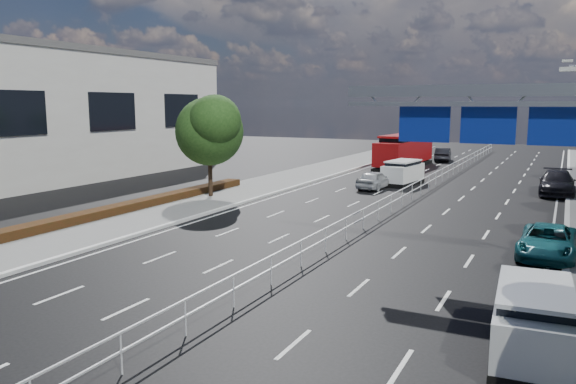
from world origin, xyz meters
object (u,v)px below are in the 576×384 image
at_px(near_car_silver, 374,180).
at_px(silver_minivan, 534,322).
at_px(white_minivan, 403,173).
at_px(parked_car_dark, 557,183).
at_px(parked_car_teal, 548,242).
at_px(red_bus, 404,150).
at_px(overhead_gantry, 509,117).
at_px(near_car_dark, 443,155).

distance_m(near_car_silver, silver_minivan, 27.29).
distance_m(white_minivan, parked_car_dark, 10.63).
height_order(parked_car_teal, parked_car_dark, parked_car_dark).
bearing_deg(near_car_silver, red_bus, -79.96).
relative_size(overhead_gantry, near_car_dark, 2.38).
relative_size(white_minivan, red_bus, 0.42).
height_order(white_minivan, parked_car_teal, white_minivan).
relative_size(overhead_gantry, silver_minivan, 2.36).
distance_m(near_car_dark, silver_minivan, 48.35).
bearing_deg(parked_car_teal, parked_car_dark, 91.58).
distance_m(white_minivan, parked_car_teal, 20.56).
height_order(overhead_gantry, silver_minivan, overhead_gantry).
bearing_deg(near_car_silver, white_minivan, -109.55).
xyz_separation_m(red_bus, near_car_silver, (1.77, -14.78, -0.99)).
relative_size(red_bus, silver_minivan, 2.49).
distance_m(red_bus, parked_car_teal, 32.38).
xyz_separation_m(near_car_silver, parked_car_dark, (11.91, 3.18, 0.12)).
xyz_separation_m(near_car_dark, parked_car_dark, (11.45, -19.24, 0.09)).
bearing_deg(red_bus, parked_car_teal, -61.21).
distance_m(overhead_gantry, white_minivan, 22.05).
bearing_deg(overhead_gantry, red_bus, 111.17).
relative_size(near_car_dark, parked_car_teal, 0.94).
xyz_separation_m(white_minivan, parked_car_teal, (10.63, -17.60, -0.28)).
height_order(white_minivan, parked_car_dark, white_minivan).
xyz_separation_m(white_minivan, red_bus, (-3.05, 11.73, 0.75)).
height_order(near_car_silver, silver_minivan, silver_minivan).
bearing_deg(white_minivan, parked_car_dark, 8.53).
distance_m(overhead_gantry, silver_minivan, 9.47).
distance_m(parked_car_teal, parked_car_dark, 17.73).
relative_size(near_car_silver, near_car_dark, 0.92).
bearing_deg(silver_minivan, parked_car_dark, 86.65).
distance_m(white_minivan, red_bus, 12.14).
height_order(near_car_silver, parked_car_teal, near_car_silver).
xyz_separation_m(red_bus, near_car_dark, (2.23, 7.64, -0.95)).
relative_size(white_minivan, parked_car_teal, 0.98).
xyz_separation_m(overhead_gantry, red_bus, (-12.12, 31.28, -3.94)).
xyz_separation_m(overhead_gantry, silver_minivan, (1.56, -8.05, -4.74)).
distance_m(red_bus, near_car_dark, 8.02).
bearing_deg(parked_car_dark, overhead_gantry, -95.68).
relative_size(silver_minivan, parked_car_dark, 0.79).
distance_m(overhead_gantry, parked_car_teal, 5.56).
distance_m(near_car_silver, near_car_dark, 22.43).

